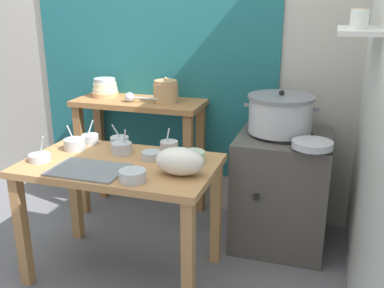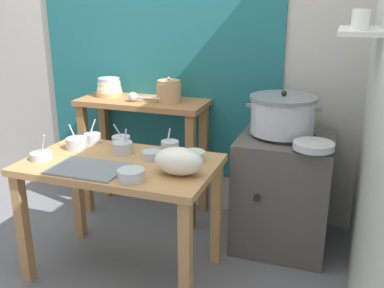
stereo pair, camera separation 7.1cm
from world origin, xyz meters
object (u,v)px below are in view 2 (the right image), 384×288
(prep_bowl_1, at_px, (152,155))
(prep_bowl_5, at_px, (170,146))
(prep_bowl_4, at_px, (123,147))
(prep_bowl_8, at_px, (92,138))
(prep_bowl_6, at_px, (41,155))
(prep_bowl_7, at_px, (121,141))
(ladle, at_px, (134,97))
(plastic_bag, at_px, (179,161))
(prep_bowl_0, at_px, (131,175))
(back_shelf_table, at_px, (143,129))
(prep_table, at_px, (121,179))
(wide_pan, at_px, (314,146))
(bowl_stack_enamel, at_px, (109,88))
(clay_pot, at_px, (169,91))
(prep_bowl_3, at_px, (77,143))
(stove_block, at_px, (283,191))
(steamer_pot, at_px, (283,115))
(prep_bowl_2, at_px, (193,156))
(serving_tray, at_px, (88,169))

(prep_bowl_1, relative_size, prep_bowl_5, 0.80)
(prep_bowl_4, height_order, prep_bowl_8, prep_bowl_4)
(prep_bowl_6, relative_size, prep_bowl_7, 0.98)
(ladle, xyz_separation_m, plastic_bag, (0.64, -0.78, -0.14))
(prep_bowl_0, bearing_deg, back_shelf_table, 112.17)
(prep_table, bearing_deg, ladle, 109.76)
(wide_pan, relative_size, prep_bowl_0, 1.71)
(prep_table, relative_size, prep_bowl_8, 7.25)
(ladle, distance_m, prep_bowl_7, 0.52)
(prep_bowl_0, bearing_deg, bowl_stack_enamel, 123.91)
(prep_bowl_4, bearing_deg, wide_pan, 14.16)
(prep_bowl_5, bearing_deg, clay_pot, 112.39)
(prep_bowl_3, xyz_separation_m, prep_bowl_7, (0.24, 0.13, -0.00))
(stove_block, height_order, prep_bowl_5, prep_bowl_5)
(stove_block, xyz_separation_m, prep_bowl_0, (-0.67, -0.88, 0.37))
(clay_pot, xyz_separation_m, prep_bowl_0, (0.20, -1.01, -0.23))
(clay_pot, bearing_deg, prep_bowl_0, -78.85)
(prep_bowl_8, bearing_deg, steamer_pot, 20.17)
(prep_bowl_2, bearing_deg, prep_bowl_0, -118.81)
(plastic_bag, height_order, prep_bowl_0, plastic_bag)
(wide_pan, xyz_separation_m, prep_bowl_6, (-1.48, -0.53, -0.06))
(plastic_bag, xyz_separation_m, prep_bowl_2, (0.01, 0.22, -0.04))
(prep_bowl_4, bearing_deg, prep_table, -68.68)
(wide_pan, distance_m, prep_bowl_1, 0.94)
(ladle, relative_size, prep_bowl_7, 1.66)
(prep_bowl_7, bearing_deg, prep_bowl_6, -131.52)
(bowl_stack_enamel, height_order, prep_bowl_2, bowl_stack_enamel)
(clay_pot, distance_m, prep_bowl_6, 1.03)
(prep_bowl_4, relative_size, prep_bowl_7, 1.06)
(prep_bowl_1, distance_m, prep_bowl_5, 0.16)
(prep_bowl_7, bearing_deg, prep_bowl_3, -152.45)
(stove_block, relative_size, prep_bowl_5, 5.54)
(serving_tray, distance_m, prep_bowl_3, 0.39)
(stove_block, xyz_separation_m, prep_bowl_7, (-0.98, -0.41, 0.37))
(clay_pot, distance_m, prep_bowl_0, 1.06)
(prep_bowl_2, height_order, prep_bowl_7, prep_bowl_7)
(prep_bowl_2, bearing_deg, ladle, 138.89)
(bowl_stack_enamel, relative_size, prep_bowl_8, 1.30)
(bowl_stack_enamel, bearing_deg, plastic_bag, -44.59)
(clay_pot, height_order, serving_tray, clay_pot)
(prep_bowl_0, height_order, prep_bowl_6, prep_bowl_6)
(prep_bowl_8, bearing_deg, prep_bowl_4, -22.69)
(prep_bowl_6, bearing_deg, prep_bowl_8, 73.26)
(bowl_stack_enamel, height_order, wide_pan, bowl_stack_enamel)
(clay_pot, height_order, prep_bowl_1, clay_pot)
(prep_bowl_4, bearing_deg, ladle, 109.39)
(back_shelf_table, bearing_deg, prep_bowl_2, -45.88)
(prep_bowl_5, bearing_deg, prep_bowl_4, -155.28)
(serving_tray, bearing_deg, wide_pan, 26.94)
(clay_pot, bearing_deg, prep_table, -89.06)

